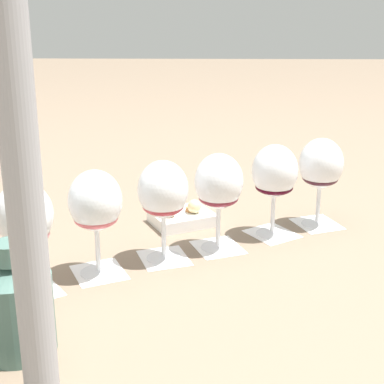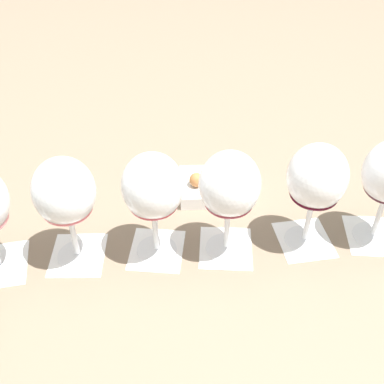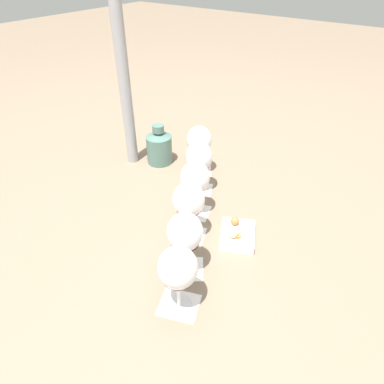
{
  "view_description": "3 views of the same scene",
  "coord_description": "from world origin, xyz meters",
  "px_view_note": "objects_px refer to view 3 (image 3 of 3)",
  "views": [
    {
      "loc": [
        0.02,
        -1.1,
        0.5
      ],
      "look_at": [
        -0.0,
        0.0,
        0.13
      ],
      "focal_mm": 55.0,
      "sensor_mm": 36.0,
      "label": 1
    },
    {
      "loc": [
        0.24,
        -0.53,
        0.62
      ],
      "look_at": [
        -0.0,
        0.0,
        0.13
      ],
      "focal_mm": 45.0,
      "sensor_mm": 36.0,
      "label": 2
    },
    {
      "loc": [
        0.71,
        0.52,
        0.77
      ],
      "look_at": [
        -0.0,
        0.0,
        0.13
      ],
      "focal_mm": 32.0,
      "sensor_mm": 36.0,
      "label": 3
    }
  ],
  "objects_px": {
    "wine_glass_3": "(189,202)",
    "wine_glass_4": "(185,234)",
    "wine_glass_2": "(195,180)",
    "snack_dish": "(237,234)",
    "wine_glass_1": "(199,159)",
    "ceramic_vase": "(159,146)",
    "wine_glass_5": "(178,270)",
    "wine_glass_0": "(199,142)",
    "umbrella_pole": "(123,74)"
  },
  "relations": [
    {
      "from": "wine_glass_1",
      "to": "wine_glass_5",
      "type": "xyz_separation_m",
      "value": [
        0.46,
        0.26,
        -0.0
      ]
    },
    {
      "from": "wine_glass_3",
      "to": "wine_glass_0",
      "type": "bearing_deg",
      "value": -149.45
    },
    {
      "from": "wine_glass_0",
      "to": "ceramic_vase",
      "type": "relative_size",
      "value": 1.16
    },
    {
      "from": "wine_glass_1",
      "to": "wine_glass_3",
      "type": "xyz_separation_m",
      "value": [
        0.23,
        0.12,
        0.0
      ]
    },
    {
      "from": "wine_glass_2",
      "to": "snack_dish",
      "type": "bearing_deg",
      "value": 81.17
    },
    {
      "from": "wine_glass_4",
      "to": "wine_glass_5",
      "type": "relative_size",
      "value": 1.0
    },
    {
      "from": "wine_glass_0",
      "to": "snack_dish",
      "type": "xyz_separation_m",
      "value": [
        0.26,
        0.33,
        -0.12
      ]
    },
    {
      "from": "wine_glass_2",
      "to": "wine_glass_3",
      "type": "bearing_deg",
      "value": 26.86
    },
    {
      "from": "wine_glass_1",
      "to": "wine_glass_2",
      "type": "distance_m",
      "value": 0.14
    },
    {
      "from": "wine_glass_1",
      "to": "wine_glass_4",
      "type": "height_order",
      "value": "same"
    },
    {
      "from": "wine_glass_3",
      "to": "umbrella_pole",
      "type": "bearing_deg",
      "value": -116.34
    },
    {
      "from": "wine_glass_1",
      "to": "wine_glass_4",
      "type": "bearing_deg",
      "value": 29.88
    },
    {
      "from": "wine_glass_2",
      "to": "snack_dish",
      "type": "xyz_separation_m",
      "value": [
        0.03,
        0.19,
        -0.12
      ]
    },
    {
      "from": "wine_glass_0",
      "to": "ceramic_vase",
      "type": "distance_m",
      "value": 0.2
    },
    {
      "from": "wine_glass_4",
      "to": "wine_glass_3",
      "type": "bearing_deg",
      "value": -147.35
    },
    {
      "from": "wine_glass_0",
      "to": "wine_glass_1",
      "type": "height_order",
      "value": "same"
    },
    {
      "from": "wine_glass_3",
      "to": "ceramic_vase",
      "type": "xyz_separation_m",
      "value": [
        -0.3,
        -0.38,
        -0.06
      ]
    },
    {
      "from": "wine_glass_1",
      "to": "wine_glass_5",
      "type": "relative_size",
      "value": 1.0
    },
    {
      "from": "wine_glass_3",
      "to": "wine_glass_2",
      "type": "bearing_deg",
      "value": -153.14
    },
    {
      "from": "snack_dish",
      "to": "ceramic_vase",
      "type": "bearing_deg",
      "value": -113.25
    },
    {
      "from": "snack_dish",
      "to": "wine_glass_0",
      "type": "bearing_deg",
      "value": -127.67
    },
    {
      "from": "wine_glass_0",
      "to": "wine_glass_4",
      "type": "bearing_deg",
      "value": 31.12
    },
    {
      "from": "wine_glass_5",
      "to": "umbrella_pole",
      "type": "xyz_separation_m",
      "value": [
        -0.47,
        -0.62,
        0.24
      ]
    },
    {
      "from": "wine_glass_2",
      "to": "wine_glass_3",
      "type": "distance_m",
      "value": 0.12
    },
    {
      "from": "wine_glass_2",
      "to": "snack_dish",
      "type": "height_order",
      "value": "wine_glass_2"
    },
    {
      "from": "wine_glass_2",
      "to": "wine_glass_5",
      "type": "distance_m",
      "value": 0.39
    },
    {
      "from": "ceramic_vase",
      "to": "snack_dish",
      "type": "distance_m",
      "value": 0.56
    },
    {
      "from": "wine_glass_4",
      "to": "umbrella_pole",
      "type": "xyz_separation_m",
      "value": [
        -0.36,
        -0.56,
        0.24
      ]
    },
    {
      "from": "wine_glass_2",
      "to": "ceramic_vase",
      "type": "distance_m",
      "value": 0.38
    },
    {
      "from": "wine_glass_5",
      "to": "ceramic_vase",
      "type": "xyz_separation_m",
      "value": [
        -0.53,
        -0.52,
        -0.06
      ]
    },
    {
      "from": "wine_glass_4",
      "to": "wine_glass_5",
      "type": "bearing_deg",
      "value": 29.42
    },
    {
      "from": "wine_glass_5",
      "to": "wine_glass_4",
      "type": "bearing_deg",
      "value": -150.58
    },
    {
      "from": "wine_glass_5",
      "to": "snack_dish",
      "type": "bearing_deg",
      "value": -178.99
    },
    {
      "from": "wine_glass_1",
      "to": "wine_glass_4",
      "type": "distance_m",
      "value": 0.4
    },
    {
      "from": "wine_glass_3",
      "to": "wine_glass_4",
      "type": "distance_m",
      "value": 0.14
    },
    {
      "from": "wine_glass_0",
      "to": "ceramic_vase",
      "type": "height_order",
      "value": "wine_glass_0"
    },
    {
      "from": "snack_dish",
      "to": "umbrella_pole",
      "type": "relative_size",
      "value": 0.22
    },
    {
      "from": "wine_glass_2",
      "to": "wine_glass_4",
      "type": "distance_m",
      "value": 0.27
    },
    {
      "from": "wine_glass_3",
      "to": "wine_glass_5",
      "type": "bearing_deg",
      "value": 31.14
    },
    {
      "from": "wine_glass_2",
      "to": "wine_glass_0",
      "type": "bearing_deg",
      "value": -147.78
    },
    {
      "from": "wine_glass_5",
      "to": "wine_glass_3",
      "type": "bearing_deg",
      "value": -148.86
    },
    {
      "from": "wine_glass_3",
      "to": "snack_dish",
      "type": "height_order",
      "value": "wine_glass_3"
    },
    {
      "from": "wine_glass_2",
      "to": "wine_glass_3",
      "type": "xyz_separation_m",
      "value": [
        0.11,
        0.06,
        0.0
      ]
    },
    {
      "from": "umbrella_pole",
      "to": "ceramic_vase",
      "type": "bearing_deg",
      "value": 120.65
    },
    {
      "from": "wine_glass_2",
      "to": "snack_dish",
      "type": "distance_m",
      "value": 0.23
    },
    {
      "from": "wine_glass_1",
      "to": "umbrella_pole",
      "type": "bearing_deg",
      "value": -91.81
    },
    {
      "from": "wine_glass_0",
      "to": "umbrella_pole",
      "type": "bearing_deg",
      "value": -71.28
    },
    {
      "from": "wine_glass_0",
      "to": "umbrella_pole",
      "type": "xyz_separation_m",
      "value": [
        0.1,
        -0.29,
        0.24
      ]
    },
    {
      "from": "wine_glass_1",
      "to": "ceramic_vase",
      "type": "distance_m",
      "value": 0.27
    },
    {
      "from": "ceramic_vase",
      "to": "umbrella_pole",
      "type": "xyz_separation_m",
      "value": [
        0.06,
        -0.1,
        0.3
      ]
    }
  ]
}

